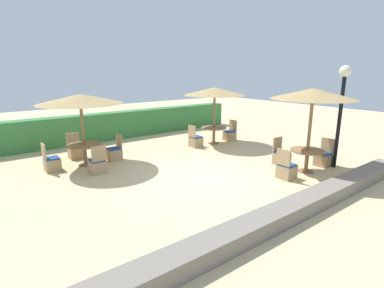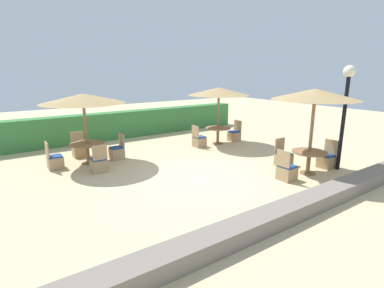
{
  "view_description": "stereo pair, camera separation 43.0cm",
  "coord_description": "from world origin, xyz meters",
  "px_view_note": "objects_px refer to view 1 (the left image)",
  "views": [
    {
      "loc": [
        -5.58,
        -6.68,
        3.19
      ],
      "look_at": [
        0.0,
        0.6,
        0.9
      ],
      "focal_mm": 28.0,
      "sensor_mm": 36.0,
      "label": 1
    },
    {
      "loc": [
        -5.23,
        -6.93,
        3.19
      ],
      "look_at": [
        0.0,
        0.6,
        0.9
      ],
      "focal_mm": 28.0,
      "sensor_mm": 36.0,
      "label": 2
    }
  ],
  "objects_px": {
    "round_table_back_left": "(85,148)",
    "patio_chair_back_left_north": "(75,151)",
    "patio_chair_back_right_west": "(195,141)",
    "patio_chair_back_left_east": "(115,153)",
    "parasol_back_right": "(215,91)",
    "round_table_front_right": "(307,155)",
    "lamp_post": "(342,97)",
    "patio_chair_front_right_north": "(281,157)",
    "patio_chair_back_left_south": "(98,165)",
    "patio_chair_front_right_east": "(323,158)",
    "round_table_back_right": "(214,131)",
    "patio_chair_front_right_west": "(286,170)",
    "parasol_front_right": "(313,94)",
    "patio_chair_back_right_east": "(230,135)",
    "patio_chair_back_left_west": "(52,163)",
    "parasol_back_left": "(80,99)"
  },
  "relations": [
    {
      "from": "round_table_back_left",
      "to": "lamp_post",
      "type": "bearing_deg",
      "value": -39.05
    },
    {
      "from": "lamp_post",
      "to": "parasol_back_right",
      "type": "height_order",
      "value": "lamp_post"
    },
    {
      "from": "patio_chair_back_left_west",
      "to": "patio_chair_front_right_north",
      "type": "bearing_deg",
      "value": 57.78
    },
    {
      "from": "patio_chair_back_right_east",
      "to": "patio_chair_front_right_east",
      "type": "xyz_separation_m",
      "value": [
        -0.14,
        -4.65,
        0.0
      ]
    },
    {
      "from": "patio_chair_front_right_east",
      "to": "round_table_back_right",
      "type": "bearing_deg",
      "value": 10.61
    },
    {
      "from": "parasol_front_right",
      "to": "patio_chair_front_right_west",
      "type": "distance_m",
      "value": 2.43
    },
    {
      "from": "patio_chair_back_right_east",
      "to": "patio_chair_back_left_north",
      "type": "height_order",
      "value": "same"
    },
    {
      "from": "patio_chair_back_right_west",
      "to": "patio_chair_front_right_west",
      "type": "bearing_deg",
      "value": -2.28
    },
    {
      "from": "parasol_front_right",
      "to": "patio_chair_back_left_east",
      "type": "relative_size",
      "value": 2.84
    },
    {
      "from": "parasol_front_right",
      "to": "patio_chair_back_left_south",
      "type": "bearing_deg",
      "value": 143.84
    },
    {
      "from": "parasol_back_left",
      "to": "patio_chair_back_left_west",
      "type": "bearing_deg",
      "value": 178.85
    },
    {
      "from": "parasol_back_left",
      "to": "patio_chair_back_left_west",
      "type": "xyz_separation_m",
      "value": [
        -1.07,
        0.02,
        -1.98
      ]
    },
    {
      "from": "lamp_post",
      "to": "parasol_front_right",
      "type": "height_order",
      "value": "lamp_post"
    },
    {
      "from": "parasol_front_right",
      "to": "patio_chair_front_right_east",
      "type": "distance_m",
      "value": 2.43
    },
    {
      "from": "patio_chair_back_right_west",
      "to": "round_table_front_right",
      "type": "xyz_separation_m",
      "value": [
        0.84,
        -4.67,
        0.3
      ]
    },
    {
      "from": "round_table_back_right",
      "to": "patio_chair_back_left_south",
      "type": "height_order",
      "value": "patio_chair_back_left_south"
    },
    {
      "from": "lamp_post",
      "to": "patio_chair_back_left_north",
      "type": "bearing_deg",
      "value": 136.04
    },
    {
      "from": "patio_chair_front_right_north",
      "to": "round_table_back_right",
      "type": "bearing_deg",
      "value": -92.3
    },
    {
      "from": "parasol_back_right",
      "to": "patio_chair_back_right_west",
      "type": "distance_m",
      "value": 2.25
    },
    {
      "from": "round_table_front_right",
      "to": "patio_chair_back_left_south",
      "type": "height_order",
      "value": "patio_chair_back_left_south"
    },
    {
      "from": "patio_chair_front_right_north",
      "to": "patio_chair_back_left_east",
      "type": "height_order",
      "value": "same"
    },
    {
      "from": "parasol_back_right",
      "to": "round_table_front_right",
      "type": "bearing_deg",
      "value": -91.91
    },
    {
      "from": "patio_chair_front_right_north",
      "to": "patio_chair_back_left_north",
      "type": "relative_size",
      "value": 1.0
    },
    {
      "from": "round_table_back_left",
      "to": "patio_chair_back_left_north",
      "type": "bearing_deg",
      "value": 91.31
    },
    {
      "from": "lamp_post",
      "to": "patio_chair_back_left_east",
      "type": "bearing_deg",
      "value": 136.38
    },
    {
      "from": "lamp_post",
      "to": "patio_chair_front_right_north",
      "type": "distance_m",
      "value": 2.71
    },
    {
      "from": "lamp_post",
      "to": "round_table_front_right",
      "type": "relative_size",
      "value": 3.15
    },
    {
      "from": "round_table_back_right",
      "to": "patio_chair_back_left_east",
      "type": "relative_size",
      "value": 1.18
    },
    {
      "from": "patio_chair_back_right_west",
      "to": "patio_chair_back_left_east",
      "type": "height_order",
      "value": "same"
    },
    {
      "from": "round_table_back_right",
      "to": "patio_chair_front_right_east",
      "type": "height_order",
      "value": "patio_chair_front_right_east"
    },
    {
      "from": "parasol_back_right",
      "to": "patio_chair_back_left_north",
      "type": "height_order",
      "value": "parasol_back_right"
    },
    {
      "from": "patio_chair_front_right_east",
      "to": "lamp_post",
      "type": "bearing_deg",
      "value": -152.89
    },
    {
      "from": "parasol_back_right",
      "to": "patio_chair_back_left_south",
      "type": "height_order",
      "value": "parasol_back_right"
    },
    {
      "from": "round_table_back_right",
      "to": "patio_chair_back_right_east",
      "type": "distance_m",
      "value": 1.05
    },
    {
      "from": "patio_chair_front_right_north",
      "to": "round_table_back_left",
      "type": "xyz_separation_m",
      "value": [
        -5.38,
        4.04,
        0.32
      ]
    },
    {
      "from": "lamp_post",
      "to": "parasol_front_right",
      "type": "xyz_separation_m",
      "value": [
        -1.18,
        0.31,
        0.12
      ]
    },
    {
      "from": "patio_chair_front_right_north",
      "to": "lamp_post",
      "type": "bearing_deg",
      "value": 132.73
    },
    {
      "from": "patio_chair_front_right_west",
      "to": "patio_chair_back_left_west",
      "type": "xyz_separation_m",
      "value": [
        -5.42,
        5.0,
        0.0
      ]
    },
    {
      "from": "patio_chair_front_right_north",
      "to": "parasol_front_right",
      "type": "bearing_deg",
      "value": 89.59
    },
    {
      "from": "lamp_post",
      "to": "patio_chair_back_left_west",
      "type": "bearing_deg",
      "value": 145.01
    },
    {
      "from": "patio_chair_front_right_north",
      "to": "patio_chair_back_left_south",
      "type": "relative_size",
      "value": 1.0
    },
    {
      "from": "patio_chair_back_right_east",
      "to": "round_table_back_left",
      "type": "bearing_deg",
      "value": 86.86
    },
    {
      "from": "patio_chair_front_right_east",
      "to": "round_table_back_left",
      "type": "distance_m",
      "value": 8.12
    },
    {
      "from": "patio_chair_front_right_west",
      "to": "patio_chair_back_left_south",
      "type": "height_order",
      "value": "same"
    },
    {
      "from": "patio_chair_front_right_west",
      "to": "round_table_front_right",
      "type": "bearing_deg",
      "value": 88.82
    },
    {
      "from": "parasol_back_right",
      "to": "patio_chair_back_right_west",
      "type": "bearing_deg",
      "value": 177.58
    },
    {
      "from": "lamp_post",
      "to": "patio_chair_back_left_west",
      "type": "xyz_separation_m",
      "value": [
        -7.62,
        5.33,
        -2.09
      ]
    },
    {
      "from": "lamp_post",
      "to": "parasol_back_right",
      "type": "xyz_separation_m",
      "value": [
        -1.02,
        4.94,
        -0.07
      ]
    },
    {
      "from": "parasol_front_right",
      "to": "round_table_back_right",
      "type": "bearing_deg",
      "value": 88.09
    },
    {
      "from": "patio_chair_back_right_west",
      "to": "patio_chair_front_right_east",
      "type": "height_order",
      "value": "same"
    }
  ]
}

